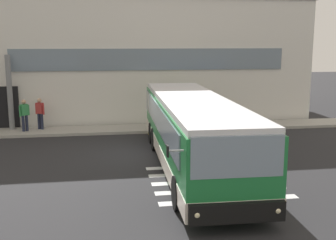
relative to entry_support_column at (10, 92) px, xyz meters
name	(u,v)px	position (x,y,z in m)	size (l,w,h in m)	color
ground_plane	(145,153)	(6.64, -5.40, -2.14)	(80.00, 90.00, 0.02)	#232326
bay_paint_stripes	(214,181)	(8.64, -9.60, -2.13)	(4.40, 3.96, 0.01)	silver
terminal_building	(118,57)	(5.95, 6.22, 1.59)	(23.25, 13.80, 7.47)	silver
boarding_curb	(136,129)	(6.64, -0.60, -2.06)	(25.45, 2.00, 0.15)	#9E9B93
entry_support_column	(10,92)	(0.00, 0.00, 0.00)	(0.28, 0.28, 3.97)	slate
bus_main_foreground	(193,133)	(8.24, -7.82, -0.80)	(3.31, 12.06, 2.70)	#1E7238
passenger_near_column	(24,114)	(0.80, -0.66, -1.05)	(0.47, 0.42, 1.68)	#1E2338
passenger_by_doorway	(40,112)	(1.53, -0.26, -1.05)	(0.51, 0.39, 1.68)	#1E2338
safety_bollard_yellow	(150,126)	(7.27, -1.80, -1.68)	(0.18, 0.18, 0.90)	yellow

